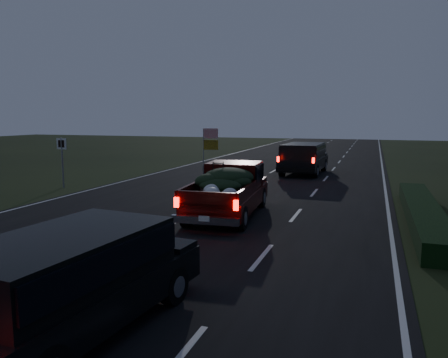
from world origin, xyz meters
The scene contains 7 objects.
ground centered at (0.00, 0.00, 0.00)m, with size 120.00×120.00×0.00m, color black.
road_asphalt centered at (0.00, 0.00, 0.01)m, with size 14.00×120.00×0.02m, color black.
hedge_row centered at (7.80, 3.00, 0.30)m, with size 1.00×10.00×0.60m, color black.
route_sign centered at (-8.50, 5.00, 1.66)m, with size 0.55×0.08×2.50m.
pickup_truck centered at (1.30, 1.72, 1.04)m, with size 2.44×5.44×2.78m.
lead_suv centered at (2.05, 14.22, 1.16)m, with size 2.39×5.41×1.54m.
rear_suv centered at (1.66, -7.31, 1.04)m, with size 2.43×4.95×1.38m.
Camera 1 is at (6.15, -12.80, 3.49)m, focal length 35.00 mm.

